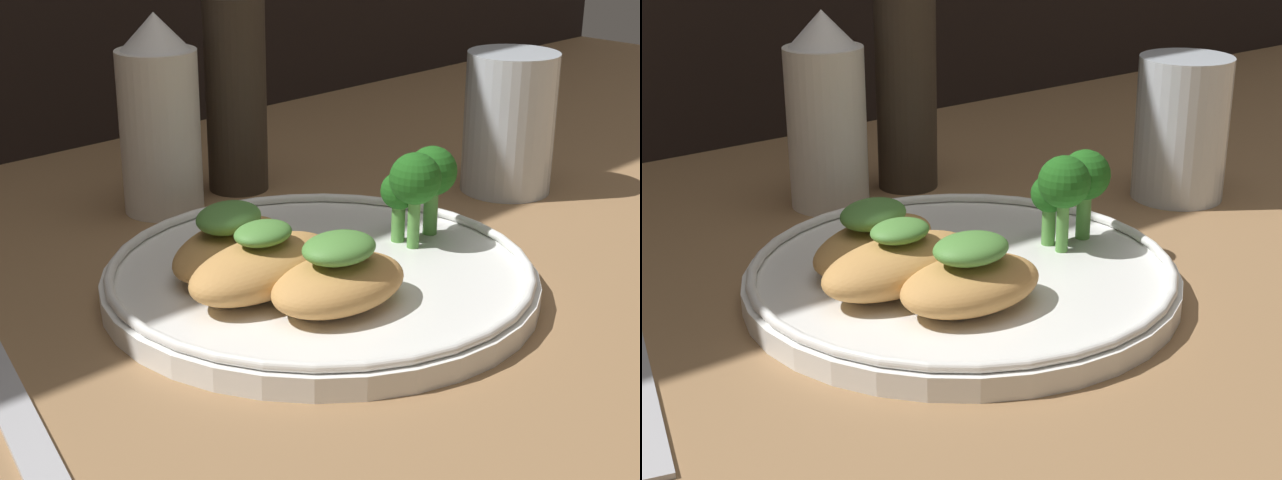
% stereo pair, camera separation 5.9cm
% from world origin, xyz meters
% --- Properties ---
extents(ground_plane, '(1.80, 1.80, 0.01)m').
position_xyz_m(ground_plane, '(0.00, 0.00, -0.01)').
color(ground_plane, '#936D47').
extents(plate, '(0.27, 0.27, 0.02)m').
position_xyz_m(plate, '(0.00, 0.00, 0.01)').
color(plate, white).
rests_on(plate, ground_plane).
extents(grilled_meat_front, '(0.09, 0.06, 0.04)m').
position_xyz_m(grilled_meat_front, '(-0.03, -0.04, 0.03)').
color(grilled_meat_front, tan).
rests_on(grilled_meat_front, plate).
extents(grilled_meat_middle, '(0.11, 0.06, 0.04)m').
position_xyz_m(grilled_meat_middle, '(-0.04, -0.00, 0.03)').
color(grilled_meat_middle, tan).
rests_on(grilled_meat_middle, plate).
extents(grilled_meat_back, '(0.12, 0.09, 0.04)m').
position_xyz_m(grilled_meat_back, '(-0.04, 0.04, 0.03)').
color(grilled_meat_back, tan).
rests_on(grilled_meat_back, plate).
extents(broccoli_bunch, '(0.06, 0.05, 0.06)m').
position_xyz_m(broccoli_bunch, '(0.08, -0.01, 0.06)').
color(broccoli_bunch, '#569942').
rests_on(broccoli_bunch, plate).
extents(sauce_bottle, '(0.06, 0.06, 0.15)m').
position_xyz_m(sauce_bottle, '(0.02, 0.19, 0.07)').
color(sauce_bottle, white).
rests_on(sauce_bottle, ground_plane).
extents(pepper_grinder, '(0.05, 0.05, 0.18)m').
position_xyz_m(pepper_grinder, '(0.09, 0.19, 0.08)').
color(pepper_grinder, '#382D23').
rests_on(pepper_grinder, ground_plane).
extents(drinking_glass, '(0.07, 0.07, 0.11)m').
position_xyz_m(drinking_glass, '(0.24, 0.04, 0.06)').
color(drinking_glass, silver).
rests_on(drinking_glass, ground_plane).
extents(fork, '(0.06, 0.17, 0.01)m').
position_xyz_m(fork, '(-0.20, 0.01, 0.00)').
color(fork, '#B2B2B7').
rests_on(fork, ground_plane).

